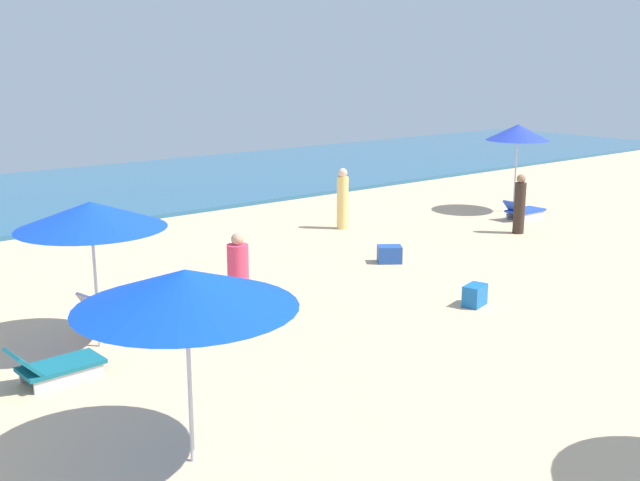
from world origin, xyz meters
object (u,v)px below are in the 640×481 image
object	(u,v)px
lounge_chair_4_1	(120,314)
umbrella_0	(518,132)
umbrella_2	(186,289)
beachgoer_1	(343,200)
cooler_box_0	(390,254)
lounge_chair_0_0	(523,211)
beachgoer_0	(520,205)
cooler_box_1	(475,295)
lounge_chair_4_0	(54,366)
beachgoer_2	(238,283)
umbrella_4	(91,215)

from	to	relation	value
lounge_chair_4_1	umbrella_0	bearing A→B (deg)	-91.99
umbrella_2	lounge_chair_4_1	xyz separation A→B (m)	(1.27, 4.64, -1.80)
beachgoer_1	cooler_box_0	distance (m)	3.70
lounge_chair_4_1	cooler_box_0	xyz separation A→B (m)	(6.57, 0.22, -0.06)
lounge_chair_0_0	umbrella_2	bearing A→B (deg)	113.57
beachgoer_0	cooler_box_1	world-z (taller)	beachgoer_0
lounge_chair_0_0	umbrella_0	bearing A→B (deg)	-37.39
umbrella_0	cooler_box_0	xyz separation A→B (m)	(-7.00, -1.89, -2.17)
beachgoer_0	beachgoer_1	xyz separation A→B (m)	(-3.22, 3.34, 0.04)
umbrella_0	lounge_chair_4_0	size ratio (longest dim) A/B	2.00
beachgoer_0	beachgoer_2	world-z (taller)	beachgoer_2
umbrella_2	beachgoer_0	size ratio (longest dim) A/B	1.58
beachgoer_2	beachgoer_1	bearing A→B (deg)	-133.36
lounge_chair_4_0	cooler_box_1	distance (m)	7.48
umbrella_0	beachgoer_0	distance (m)	3.39
umbrella_4	cooler_box_0	xyz separation A→B (m)	(7.19, 0.78, -1.95)
lounge_chair_4_0	beachgoer_2	distance (m)	3.42
umbrella_2	lounge_chair_0_0	bearing A→B (deg)	22.61
beachgoer_1	cooler_box_1	xyz separation A→B (m)	(-2.41, -6.56, -0.58)
umbrella_2	umbrella_4	size ratio (longest dim) A/B	1.05
lounge_chair_0_0	beachgoer_0	bearing A→B (deg)	123.55
umbrella_0	umbrella_2	distance (m)	16.31
lounge_chair_0_0	umbrella_4	world-z (taller)	umbrella_4
beachgoer_1	cooler_box_0	size ratio (longest dim) A/B	3.09
cooler_box_0	cooler_box_1	size ratio (longest dim) A/B	1.09
umbrella_0	beachgoer_0	world-z (taller)	umbrella_0
umbrella_0	lounge_chair_0_0	xyz separation A→B (m)	(-0.67, -0.85, -2.13)
umbrella_4	beachgoer_1	distance (m)	9.69
umbrella_4	lounge_chair_4_0	world-z (taller)	umbrella_4
lounge_chair_4_0	beachgoer_1	distance (m)	10.95
beachgoer_2	cooler_box_1	size ratio (longest dim) A/B	3.32
beachgoer_1	lounge_chair_4_0	bearing A→B (deg)	1.52
cooler_box_0	cooler_box_1	bearing A→B (deg)	-70.22
umbrella_4	lounge_chair_4_0	distance (m)	2.36
lounge_chair_4_0	cooler_box_0	distance (m)	8.41
umbrella_0	umbrella_2	size ratio (longest dim) A/B	1.05
umbrella_2	beachgoer_1	size ratio (longest dim) A/B	1.51
umbrella_2	beachgoer_2	world-z (taller)	umbrella_2
umbrella_0	cooler_box_1	world-z (taller)	umbrella_0
beachgoer_2	lounge_chair_4_0	bearing A→B (deg)	16.48
umbrella_2	cooler_box_0	bearing A→B (deg)	31.78
umbrella_4	cooler_box_0	distance (m)	7.49
umbrella_4	cooler_box_1	distance (m)	6.99
lounge_chair_4_0	beachgoer_2	bearing A→B (deg)	-86.79
lounge_chair_4_1	beachgoer_2	bearing A→B (deg)	-133.69
cooler_box_0	umbrella_2	bearing A→B (deg)	-112.38
lounge_chair_0_0	beachgoer_0	size ratio (longest dim) A/B	0.82
umbrella_4	beachgoer_0	xyz separation A→B (m)	(11.89, 0.78, -1.39)
lounge_chair_4_0	cooler_box_0	bearing A→B (deg)	-81.36
umbrella_4	cooler_box_1	world-z (taller)	umbrella_4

